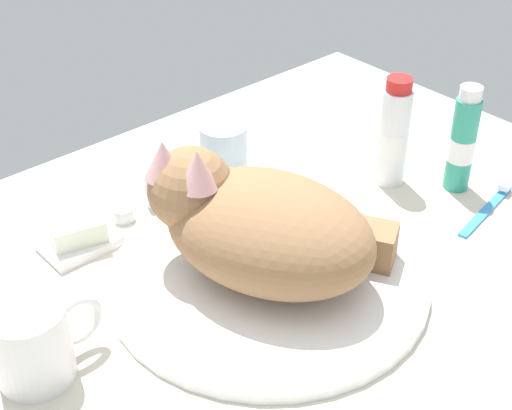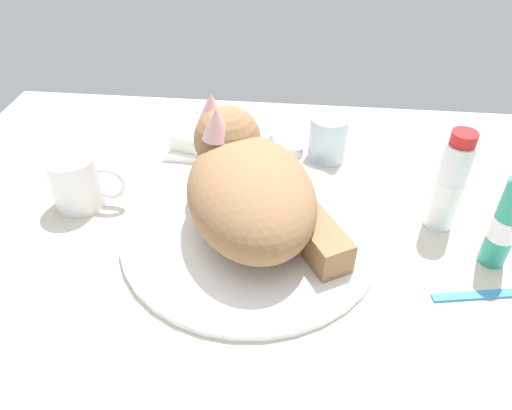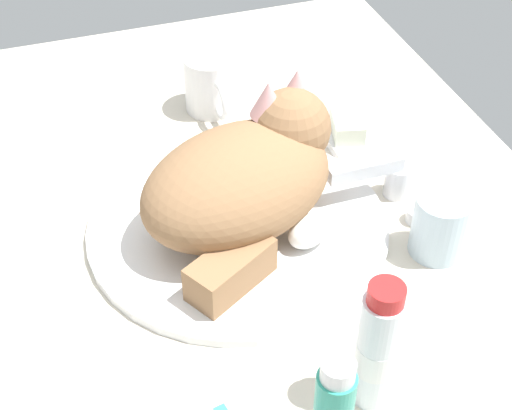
{
  "view_description": "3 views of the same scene",
  "coord_description": "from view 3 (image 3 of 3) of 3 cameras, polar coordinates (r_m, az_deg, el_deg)",
  "views": [
    {
      "loc": [
        -46.58,
        -50.68,
        57.6
      ],
      "look_at": [
        1.57,
        3.93,
        8.11
      ],
      "focal_mm": 54.0,
      "sensor_mm": 36.0,
      "label": 1
    },
    {
      "loc": [
        6.01,
        -51.01,
        47.15
      ],
      "look_at": [
        0.63,
        1.02,
        4.68
      ],
      "focal_mm": 33.65,
      "sensor_mm": 36.0,
      "label": 2
    },
    {
      "loc": [
        66.88,
        -20.29,
        64.83
      ],
      "look_at": [
        2.8,
        1.41,
        5.98
      ],
      "focal_mm": 53.97,
      "sensor_mm": 36.0,
      "label": 3
    }
  ],
  "objects": [
    {
      "name": "coffee_mug",
      "position": [
        1.14,
        -3.34,
        8.96
      ],
      "size": [
        11.85,
        7.73,
        8.63
      ],
      "color": "white",
      "rests_on": "ground_plane"
    },
    {
      "name": "rinse_cup",
      "position": [
        0.93,
        13.48,
        -1.49
      ],
      "size": [
        6.57,
        6.57,
        7.95
      ],
      "color": "silver",
      "rests_on": "ground_plane"
    },
    {
      "name": "toothpaste_bottle",
      "position": [
        0.74,
        9.0,
        -10.44
      ],
      "size": [
        4.14,
        4.14,
        15.59
      ],
      "color": "white",
      "rests_on": "ground_plane"
    },
    {
      "name": "soap_bar",
      "position": [
        1.09,
        6.78,
        5.89
      ],
      "size": [
        7.32,
        5.69,
        2.78
      ],
      "primitive_type": "cube",
      "rotation": [
        0.0,
        0.0,
        -0.26
      ],
      "color": "silver",
      "rests_on": "soap_dish"
    },
    {
      "name": "cat",
      "position": [
        0.91,
        -0.61,
        2.16
      ],
      "size": [
        26.4,
        29.1,
        15.91
      ],
      "color": "#936B47",
      "rests_on": "sink_basin"
    },
    {
      "name": "soap_dish",
      "position": [
        1.1,
        6.7,
        5.04
      ],
      "size": [
        9.0,
        6.4,
        1.2
      ],
      "primitive_type": "cube",
      "color": "white",
      "rests_on": "ground_plane"
    },
    {
      "name": "faucet",
      "position": [
        1.0,
        9.73,
        1.95
      ],
      "size": [
        13.96,
        11.72,
        6.44
      ],
      "color": "silver",
      "rests_on": "ground_plane"
    },
    {
      "name": "sink_basin",
      "position": [
        0.95,
        -1.35,
        -1.59
      ],
      "size": [
        37.06,
        37.06,
        1.16
      ],
      "primitive_type": "cylinder",
      "color": "white",
      "rests_on": "ground_plane"
    },
    {
      "name": "ground_plane",
      "position": [
        0.96,
        -1.33,
        -2.5
      ],
      "size": [
        110.0,
        82.5,
        3.0
      ],
      "primitive_type": "cube",
      "color": "beige"
    }
  ]
}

